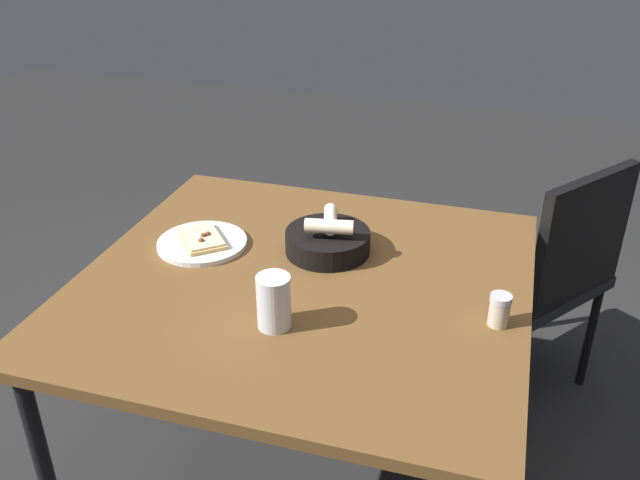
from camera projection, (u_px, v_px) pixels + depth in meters
The scene contains 6 objects.
dining_table at pixel (304, 298), 1.75m from camera, with size 1.11×1.05×0.75m.
pizza_plate at pixel (202, 242), 1.86m from camera, with size 0.24×0.24×0.04m.
bread_basket at pixel (328, 240), 1.82m from camera, with size 0.23×0.23×0.11m.
beer_glass at pixel (275, 305), 1.51m from camera, with size 0.08×0.08×0.13m.
pepper_shaker at pixel (499, 312), 1.53m from camera, with size 0.05×0.05×0.08m.
chair_near at pixel (543, 267), 2.25m from camera, with size 0.62×0.62×0.87m.
Camera 1 is at (0.46, -1.39, 1.65)m, focal length 38.51 mm.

